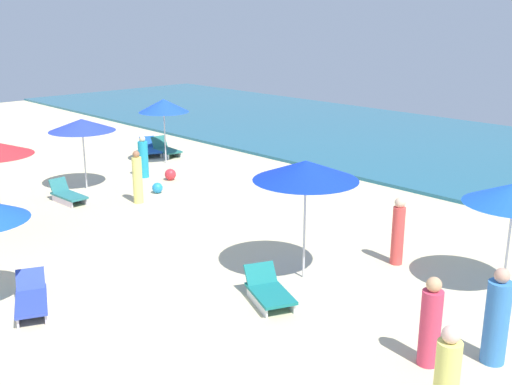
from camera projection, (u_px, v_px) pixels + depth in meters
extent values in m
cube|color=silver|center=(18.00, 309.00, 11.71)|extent=(1.13, 0.53, 0.22)
cube|color=silver|center=(45.00, 306.00, 11.87)|extent=(1.13, 0.53, 0.22)
cube|color=#2F44AE|center=(31.00, 301.00, 11.75)|extent=(1.48, 1.07, 0.06)
cube|color=#2F44AE|center=(30.00, 280.00, 12.27)|extent=(0.57, 0.65, 0.38)
cylinder|color=silver|center=(165.00, 138.00, 23.39)|extent=(0.05, 0.05, 1.97)
cone|color=blue|center=(164.00, 106.00, 23.05)|extent=(1.89, 1.89, 0.49)
cube|color=silver|center=(161.00, 155.00, 24.57)|extent=(1.17, 0.13, 0.21)
cube|color=silver|center=(173.00, 153.00, 24.91)|extent=(1.17, 0.13, 0.21)
cube|color=#236C63|center=(167.00, 150.00, 24.70)|extent=(1.34, 0.76, 0.06)
cube|color=#236C63|center=(159.00, 142.00, 25.08)|extent=(0.35, 0.65, 0.50)
cube|color=silver|center=(144.00, 154.00, 24.72)|extent=(1.10, 0.48, 0.20)
cube|color=silver|center=(158.00, 153.00, 24.92)|extent=(1.10, 0.48, 0.20)
cube|color=#194FA4|center=(151.00, 150.00, 24.78)|extent=(1.46, 1.11, 0.06)
cube|color=#194FA4|center=(148.00, 142.00, 25.26)|extent=(0.65, 0.76, 0.45)
cylinder|color=silver|center=(508.00, 248.00, 12.48)|extent=(0.05, 0.05, 1.89)
cylinder|color=silver|center=(304.00, 230.00, 13.10)|extent=(0.05, 0.05, 2.20)
cone|color=#1031D1|center=(306.00, 170.00, 12.73)|extent=(2.23, 2.23, 0.42)
cube|color=silver|center=(257.00, 302.00, 12.04)|extent=(1.02, 0.46, 0.20)
cube|color=silver|center=(284.00, 297.00, 12.23)|extent=(1.02, 0.46, 0.20)
cube|color=#177672|center=(270.00, 293.00, 12.09)|extent=(1.37, 1.09, 0.06)
cube|color=#177672|center=(261.00, 274.00, 12.54)|extent=(0.55, 0.72, 0.40)
cylinder|color=silver|center=(85.00, 160.00, 19.91)|extent=(0.05, 0.05, 1.92)
cone|color=#283EB7|center=(82.00, 125.00, 19.59)|extent=(2.12, 2.12, 0.39)
cube|color=silver|center=(62.00, 201.00, 18.46)|extent=(1.15, 0.10, 0.20)
cube|color=silver|center=(77.00, 198.00, 18.80)|extent=(1.15, 0.10, 0.20)
cube|color=#297577|center=(69.00, 196.00, 18.60)|extent=(1.31, 0.64, 0.06)
cube|color=#297577|center=(59.00, 185.00, 18.93)|extent=(0.28, 0.56, 0.44)
cylinder|color=#EB4944|center=(398.00, 236.00, 13.95)|extent=(0.37, 0.37, 1.36)
sphere|color=beige|center=(400.00, 203.00, 13.72)|extent=(0.24, 0.24, 0.24)
cylinder|color=#1F9EBD|center=(143.00, 160.00, 21.41)|extent=(0.40, 0.40, 1.27)
sphere|color=beige|center=(142.00, 139.00, 21.20)|extent=(0.21, 0.21, 0.21)
cylinder|color=#367BCC|center=(496.00, 323.00, 9.96)|extent=(0.51, 0.51, 1.43)
sphere|color=tan|center=(502.00, 276.00, 9.73)|extent=(0.25, 0.25, 0.25)
cylinder|color=#E2DC6B|center=(446.00, 385.00, 8.40)|extent=(0.36, 0.36, 1.31)
sphere|color=beige|center=(451.00, 334.00, 8.18)|extent=(0.25, 0.25, 0.25)
cylinder|color=#D73A59|center=(430.00, 328.00, 9.91)|extent=(0.43, 0.43, 1.31)
sphere|color=tan|center=(434.00, 285.00, 9.69)|extent=(0.25, 0.25, 0.25)
cylinder|color=#F2ED75|center=(138.00, 180.00, 18.48)|extent=(0.40, 0.40, 1.42)
sphere|color=#996748|center=(136.00, 154.00, 18.25)|extent=(0.21, 0.21, 0.21)
sphere|color=red|center=(170.00, 174.00, 21.17)|extent=(0.39, 0.39, 0.39)
sphere|color=#2391DA|center=(157.00, 188.00, 19.63)|extent=(0.34, 0.34, 0.34)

